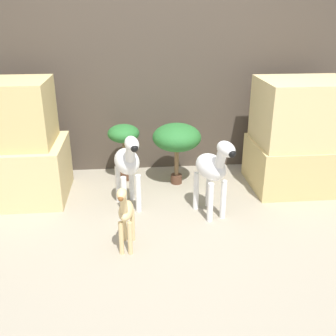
{
  "coord_description": "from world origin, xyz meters",
  "views": [
    {
      "loc": [
        -0.25,
        -2.4,
        1.64
      ],
      "look_at": [
        0.03,
        0.6,
        0.39
      ],
      "focal_mm": 42.0,
      "sensor_mm": 36.0,
      "label": 1
    }
  ],
  "objects": [
    {
      "name": "ground_plane",
      "position": [
        0.0,
        0.0,
        0.0
      ],
      "size": [
        14.0,
        14.0,
        0.0
      ],
      "primitive_type": "plane",
      "color": "#9E937F"
    },
    {
      "name": "wall_back",
      "position": [
        0.0,
        1.6,
        1.1
      ],
      "size": [
        6.4,
        0.08,
        2.2
      ],
      "color": "#473D33",
      "rests_on": "ground_plane"
    },
    {
      "name": "rock_pillar_left",
      "position": [
        -1.31,
        0.98,
        0.48
      ],
      "size": [
        0.88,
        0.7,
        1.07
      ],
      "color": "#DBC184",
      "rests_on": "ground_plane"
    },
    {
      "name": "rock_pillar_right",
      "position": [
        1.31,
        0.98,
        0.5
      ],
      "size": [
        0.88,
        0.7,
        1.03
      ],
      "color": "#D1B775",
      "rests_on": "ground_plane"
    },
    {
      "name": "zebra_right",
      "position": [
        0.38,
        0.47,
        0.42
      ],
      "size": [
        0.31,
        0.5,
        0.7
      ],
      "color": "white",
      "rests_on": "ground_plane"
    },
    {
      "name": "zebra_left",
      "position": [
        -0.31,
        0.66,
        0.42
      ],
      "size": [
        0.28,
        0.5,
        0.7
      ],
      "color": "white",
      "rests_on": "ground_plane"
    },
    {
      "name": "giraffe_figurine",
      "position": [
        -0.33,
        0.02,
        0.3
      ],
      "size": [
        0.13,
        0.37,
        0.55
      ],
      "color": "#E0C184",
      "rests_on": "ground_plane"
    },
    {
      "name": "potted_palm_front",
      "position": [
        0.16,
        1.13,
        0.47
      ],
      "size": [
        0.46,
        0.46,
        0.61
      ],
      "color": "#513323",
      "rests_on": "ground_plane"
    },
    {
      "name": "potted_palm_back",
      "position": [
        -0.35,
        1.27,
        0.45
      ],
      "size": [
        0.31,
        0.31,
        0.57
      ],
      "color": "#513323",
      "rests_on": "ground_plane"
    }
  ]
}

